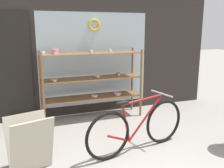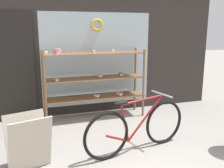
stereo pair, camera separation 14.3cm
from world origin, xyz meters
name	(u,v)px [view 2 (the right image)]	position (x,y,z in m)	size (l,w,h in m)	color
storefront_facade	(85,22)	(-0.03, 2.81, 1.90)	(5.81, 0.13, 3.92)	#2D2826
display_case	(94,77)	(0.04, 2.44, 0.83)	(1.98, 0.47, 1.41)	brown
bicycle	(137,127)	(0.28, 0.86, 0.37)	(1.69, 0.51, 0.83)	black
sandwich_board	(29,143)	(-1.22, 0.83, 0.37)	(0.60, 0.50, 0.72)	#B2A893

